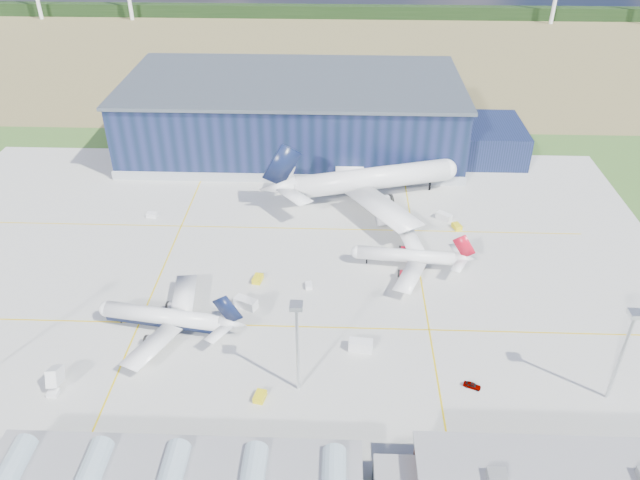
# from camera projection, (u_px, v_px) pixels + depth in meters

# --- Properties ---
(ground) EXTENTS (600.00, 600.00, 0.00)m
(ground) POSITION_uv_depth(u_px,v_px,m) (267.00, 300.00, 158.62)
(ground) COLOR #31511E
(ground) RESTS_ON ground
(apron) EXTENTS (220.00, 160.00, 0.08)m
(apron) POSITION_uv_depth(u_px,v_px,m) (271.00, 277.00, 167.01)
(apron) COLOR #989893
(apron) RESTS_ON ground
(farmland) EXTENTS (600.00, 220.00, 0.01)m
(farmland) POSITION_uv_depth(u_px,v_px,m) (311.00, 53.00, 343.58)
(farmland) COLOR olive
(farmland) RESTS_ON ground
(treeline) EXTENTS (600.00, 8.00, 8.00)m
(treeline) POSITION_uv_depth(u_px,v_px,m) (317.00, 11.00, 408.67)
(treeline) COLOR black
(treeline) RESTS_ON ground
(hangar) EXTENTS (145.00, 62.00, 26.10)m
(hangar) POSITION_uv_depth(u_px,v_px,m) (301.00, 118.00, 231.96)
(hangar) COLOR #0F1B33
(hangar) RESTS_ON ground
(light_mast_center) EXTENTS (2.60, 2.60, 23.00)m
(light_mast_center) POSITION_uv_depth(u_px,v_px,m) (297.00, 334.00, 124.74)
(light_mast_center) COLOR silver
(light_mast_center) RESTS_ON ground
(light_mast_east) EXTENTS (2.60, 2.60, 23.00)m
(light_mast_east) POSITION_uv_depth(u_px,v_px,m) (626.00, 342.00, 122.68)
(light_mast_east) COLOR silver
(light_mast_east) RESTS_ON ground
(airliner_navy) EXTENTS (42.01, 41.34, 12.02)m
(airliner_navy) POSITION_uv_depth(u_px,v_px,m) (163.00, 309.00, 146.01)
(airliner_navy) COLOR white
(airliner_navy) RESTS_ON ground
(airliner_red) EXTENTS (37.13, 36.46, 11.12)m
(airliner_red) POSITION_uv_depth(u_px,v_px,m) (407.00, 250.00, 168.14)
(airliner_red) COLOR white
(airliner_red) RESTS_ON ground
(airliner_widebody) EXTENTS (82.29, 81.33, 21.62)m
(airliner_widebody) POSITION_uv_depth(u_px,v_px,m) (372.00, 168.00, 198.13)
(airliner_widebody) COLOR white
(airliner_widebody) RESTS_ON ground
(gse_tug_a) EXTENTS (2.86, 4.00, 1.52)m
(gse_tug_a) POSITION_uv_depth(u_px,v_px,m) (258.00, 279.00, 165.00)
(gse_tug_a) COLOR gold
(gse_tug_a) RESTS_ON ground
(gse_tug_b) EXTENTS (2.79, 3.62, 1.40)m
(gse_tug_b) POSITION_uv_depth(u_px,v_px,m) (260.00, 397.00, 130.16)
(gse_tug_b) COLOR gold
(gse_tug_b) RESTS_ON ground
(gse_van_a) EXTENTS (6.35, 4.90, 2.54)m
(gse_van_a) POSITION_uv_depth(u_px,v_px,m) (246.00, 303.00, 155.61)
(gse_van_a) COLOR silver
(gse_van_a) RESTS_ON ground
(gse_cart_a) EXTENTS (2.14, 2.88, 1.14)m
(gse_cart_a) POSITION_uv_depth(u_px,v_px,m) (309.00, 285.00, 162.90)
(gse_cart_a) COLOR silver
(gse_cart_a) RESTS_ON ground
(gse_van_b) EXTENTS (5.05, 4.76, 2.19)m
(gse_van_b) POSITION_uv_depth(u_px,v_px,m) (444.00, 217.00, 191.68)
(gse_van_b) COLOR silver
(gse_van_b) RESTS_ON ground
(gse_tug_c) EXTENTS (3.09, 3.81, 1.44)m
(gse_tug_c) POSITION_uv_depth(u_px,v_px,m) (457.00, 226.00, 187.52)
(gse_tug_c) COLOR gold
(gse_tug_c) RESTS_ON ground
(gse_cart_b) EXTENTS (3.35, 2.40, 1.37)m
(gse_cart_b) POSITION_uv_depth(u_px,v_px,m) (152.00, 215.00, 193.33)
(gse_cart_b) COLOR silver
(gse_cart_b) RESTS_ON ground
(gse_van_c) EXTENTS (5.68, 3.18, 2.60)m
(gse_van_c) POSITION_uv_depth(u_px,v_px,m) (361.00, 345.00, 142.49)
(gse_van_c) COLOR silver
(gse_van_c) RESTS_ON ground
(airstair) EXTENTS (2.97, 5.88, 3.61)m
(airstair) POSITION_uv_depth(u_px,v_px,m) (56.00, 380.00, 132.72)
(airstair) COLOR silver
(airstair) RESTS_ON ground
(car_a) EXTENTS (4.03, 2.83, 1.27)m
(car_a) POSITION_uv_depth(u_px,v_px,m) (472.00, 385.00, 132.96)
(car_a) COLOR #99999E
(car_a) RESTS_ON ground
(car_b) EXTENTS (3.31, 1.48, 1.06)m
(car_b) POSITION_uv_depth(u_px,v_px,m) (241.00, 455.00, 117.97)
(car_b) COLOR #99999E
(car_b) RESTS_ON ground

